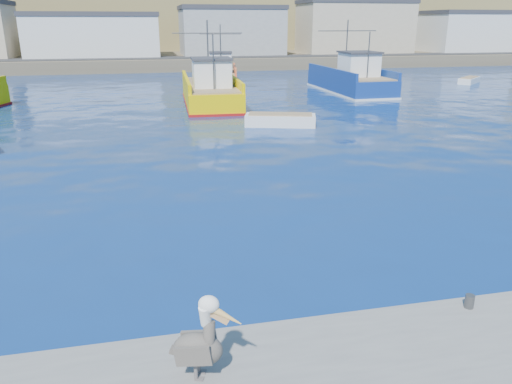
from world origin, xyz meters
TOP-DOWN VIEW (x-y plane):
  - ground at (0.00, 0.00)m, footprint 260.00×260.00m
  - dock_bollards at (0.60, -3.40)m, footprint 36.20×0.20m
  - far_shore at (0.00, 109.20)m, footprint 200.00×81.00m
  - trawler_yellow_b at (1.69, 28.93)m, footprint 5.63×12.04m
  - trawler_blue at (15.78, 33.65)m, footprint 5.90×12.37m
  - boat_orange at (4.82, 43.73)m, footprint 4.62×8.99m
  - skiff_mid at (4.90, 19.19)m, footprint 4.74×2.82m
  - skiff_far at (31.24, 37.52)m, footprint 3.81×3.54m
  - pelican at (-2.90, -4.35)m, footprint 1.27×0.78m

SIDE VIEW (x-z plane):
  - ground at x=0.00m, z-range 0.00..0.00m
  - skiff_far at x=31.24m, z-range -0.15..0.69m
  - skiff_mid at x=4.90m, z-range -0.18..0.80m
  - dock_bollards at x=0.60m, z-range 0.50..0.80m
  - boat_orange at x=4.82m, z-range -2.01..4.10m
  - trawler_yellow_b at x=1.69m, z-range -2.22..4.37m
  - trawler_blue at x=15.78m, z-range -2.23..4.41m
  - pelican at x=-2.90m, z-range 0.38..1.98m
  - far_shore at x=0.00m, z-range -3.02..20.98m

